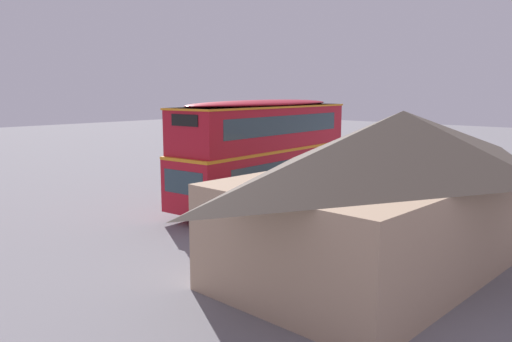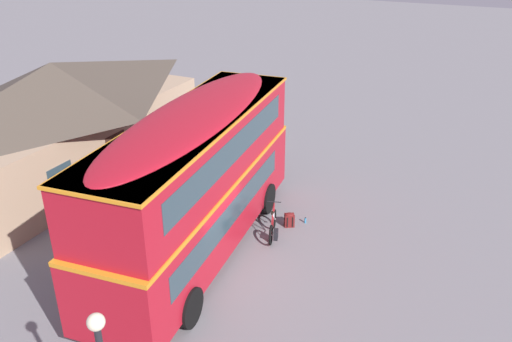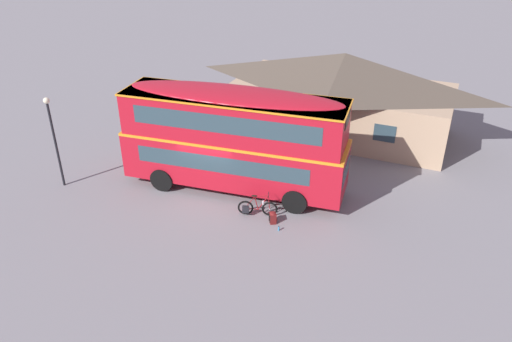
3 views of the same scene
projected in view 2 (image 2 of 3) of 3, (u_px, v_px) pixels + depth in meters
ground_plane at (205, 271)px, 16.08m from camera, size 120.00×120.00×0.00m
double_decker_bus at (197, 177)px, 15.87m from camera, size 10.31×3.24×4.79m
touring_bicycle at (273, 227)px, 17.65m from camera, size 1.67×0.75×1.05m
backpack_on_ground at (289, 219)px, 18.30m from camera, size 0.39×0.41×0.51m
water_bottle_blue_sports at (305, 220)px, 18.56m from camera, size 0.07×0.07×0.22m
pub_building at (59, 117)px, 21.49m from camera, size 12.45×6.31×4.60m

